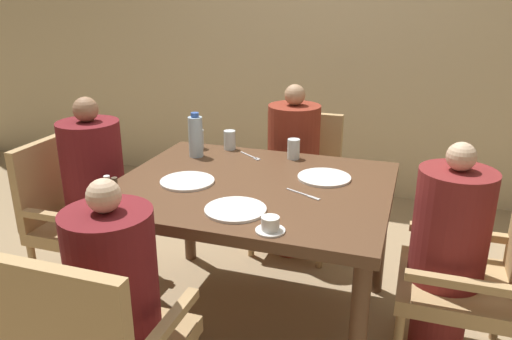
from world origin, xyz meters
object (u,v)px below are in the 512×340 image
glass_tall_far (230,140)px  chair_far_side (298,177)px  diner_in_right_chair (447,255)px  glass_tall_mid (294,149)px  diner_in_far_chair (293,170)px  plate_main_left (187,181)px  chair_right_side (479,274)px  chair_left_side (76,211)px  water_bottle (196,136)px  teacup_with_saucer (270,225)px  plate_main_right (324,177)px  diner_in_left_chair (96,197)px  diner_in_near_chair (116,308)px  plate_dessert_center (235,210)px  glass_tall_near (198,139)px

glass_tall_far → chair_far_side: bearing=55.9°
diner_in_right_chair → glass_tall_mid: 0.95m
diner_in_far_chair → plate_main_left: diner_in_far_chair is taller
chair_far_side → chair_right_side: 1.39m
chair_left_side → diner_in_far_chair: bearing=37.2°
plate_main_left → water_bottle: bearing=108.8°
chair_left_side → teacup_with_saucer: size_ratio=7.53×
diner_in_right_chair → teacup_with_saucer: diner_in_right_chair is taller
water_bottle → glass_tall_far: size_ratio=2.24×
plate_main_left → plate_main_right: (0.61, 0.26, 0.00)m
diner_in_left_chair → plate_main_right: 1.23m
diner_in_near_chair → glass_tall_far: (-0.04, 1.27, 0.29)m
teacup_with_saucer → glass_tall_mid: size_ratio=1.05×
teacup_with_saucer → chair_far_side: bearing=99.3°
chair_far_side → glass_tall_mid: (0.09, -0.50, 0.35)m
diner_in_right_chair → plate_dessert_center: 0.95m
chair_left_side → glass_tall_far: glass_tall_far is taller
diner_in_far_chair → glass_tall_far: (-0.30, -0.31, 0.25)m
diner_in_near_chair → plate_main_left: 0.74m
plate_dessert_center → glass_tall_near: glass_tall_near is taller
plate_main_left → plate_main_right: 0.66m
glass_tall_mid → glass_tall_near: bearing=179.1°
chair_right_side → glass_tall_far: glass_tall_far is taller
diner_in_right_chair → plate_main_left: size_ratio=4.04×
diner_in_far_chair → glass_tall_near: size_ratio=10.04×
diner_in_near_chair → diner_in_left_chair: bearing=129.1°
diner_in_left_chair → glass_tall_far: (0.59, 0.48, 0.24)m
chair_left_side → chair_far_side: same height
diner_in_right_chair → plate_dessert_center: (-0.86, -0.32, 0.23)m
chair_far_side → teacup_with_saucer: size_ratio=7.53×
chair_right_side → plate_main_right: 0.80m
diner_in_right_chair → glass_tall_far: bearing=158.2°
chair_right_side → glass_tall_far: (-1.34, 0.48, 0.35)m
teacup_with_saucer → water_bottle: 1.00m
diner_in_near_chair → plate_main_right: bearing=59.4°
diner_in_left_chair → diner_in_near_chair: diner_in_left_chair is taller
diner_in_left_chair → water_bottle: bearing=32.5°
chair_left_side → plate_main_right: bearing=7.3°
glass_tall_near → diner_in_near_chair: bearing=-79.6°
plate_dessert_center → glass_tall_near: bearing=124.4°
chair_right_side → teacup_with_saucer: chair_right_side is taller
teacup_with_saucer → diner_in_right_chair: bearing=34.2°
plate_main_left → teacup_with_saucer: (0.53, -0.37, 0.02)m
diner_in_far_chair → glass_tall_near: bearing=-144.0°
water_bottle → glass_tall_near: bearing=110.8°
diner_in_left_chair → plate_main_left: size_ratio=4.32×
diner_in_far_chair → glass_tall_far: 0.50m
diner_in_left_chair → plate_dessert_center: 1.00m
chair_right_side → water_bottle: water_bottle is taller
diner_in_near_chair → glass_tall_mid: diner_in_near_chair is taller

